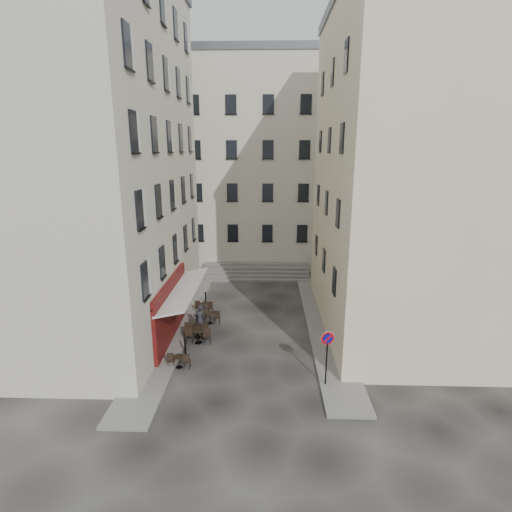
{
  "coord_description": "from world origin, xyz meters",
  "views": [
    {
      "loc": [
        1.07,
        -19.91,
        10.5
      ],
      "look_at": [
        0.32,
        4.0,
        4.11
      ],
      "focal_mm": 28.0,
      "sensor_mm": 36.0,
      "label": 1
    }
  ],
  "objects_px": {
    "bistro_table_a": "(179,360)",
    "bistro_table_b": "(199,335)",
    "pedestrian": "(200,320)",
    "no_parking_sign": "(327,348)"
  },
  "relations": [
    {
      "from": "bistro_table_a",
      "to": "bistro_table_b",
      "type": "height_order",
      "value": "bistro_table_b"
    },
    {
      "from": "bistro_table_a",
      "to": "pedestrian",
      "type": "relative_size",
      "value": 0.61
    },
    {
      "from": "no_parking_sign",
      "to": "bistro_table_b",
      "type": "xyz_separation_m",
      "value": [
        -6.52,
        3.99,
        -1.41
      ]
    },
    {
      "from": "pedestrian",
      "to": "bistro_table_a",
      "type": "bearing_deg",
      "value": 51.79
    },
    {
      "from": "bistro_table_b",
      "to": "pedestrian",
      "type": "xyz_separation_m",
      "value": [
        -0.1,
        1.1,
        0.42
      ]
    },
    {
      "from": "no_parking_sign",
      "to": "pedestrian",
      "type": "bearing_deg",
      "value": 130.97
    },
    {
      "from": "no_parking_sign",
      "to": "pedestrian",
      "type": "relative_size",
      "value": 1.45
    },
    {
      "from": "no_parking_sign",
      "to": "bistro_table_a",
      "type": "distance_m",
      "value": 7.33
    },
    {
      "from": "no_parking_sign",
      "to": "bistro_table_a",
      "type": "bearing_deg",
      "value": 157.5
    },
    {
      "from": "bistro_table_b",
      "to": "pedestrian",
      "type": "height_order",
      "value": "pedestrian"
    }
  ]
}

